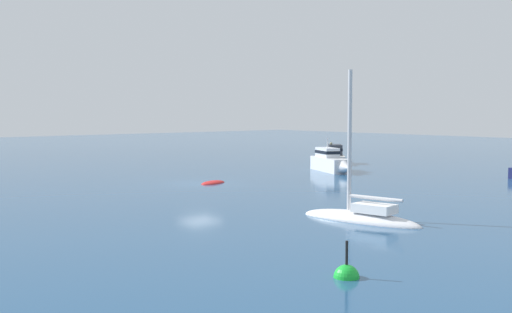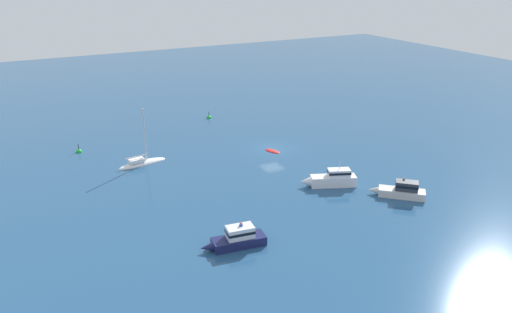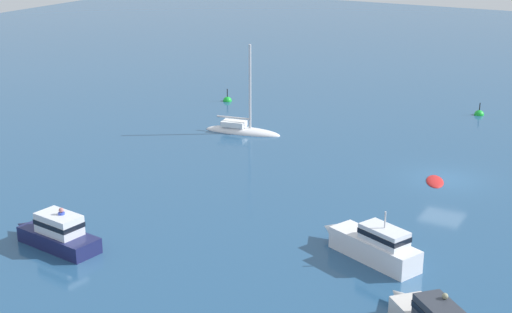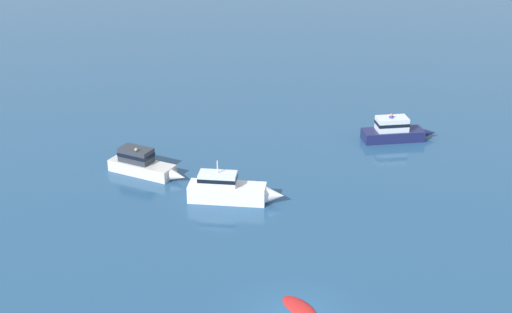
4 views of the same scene
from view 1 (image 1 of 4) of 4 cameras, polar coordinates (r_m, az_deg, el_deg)
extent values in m
plane|color=navy|center=(40.83, -5.14, -2.47)|extent=(160.00, 160.00, 0.00)
ellipsoid|color=#B21E1E|center=(40.94, -3.94, -2.44)|extent=(2.47, 1.74, 0.34)
cube|color=white|center=(49.13, 6.77, -0.72)|extent=(3.13, 4.86, 1.07)
cone|color=white|center=(46.53, 8.22, -1.01)|extent=(1.44, 1.49, 1.07)
cube|color=silver|center=(49.57, 6.52, 0.37)|extent=(1.93, 2.54, 0.74)
cube|color=black|center=(49.57, 6.52, 0.42)|extent=(1.98, 2.59, 0.24)
cylinder|color=silver|center=(49.53, 6.53, 1.27)|extent=(0.08, 0.08, 0.80)
cube|color=silver|center=(56.04, 7.22, -0.27)|extent=(4.12, 4.25, 0.77)
cone|color=silver|center=(53.32, 7.44, -0.50)|extent=(1.33, 1.34, 0.77)
cube|color=#2D333D|center=(56.39, 7.20, 0.62)|extent=(2.32, 2.36, 0.92)
cube|color=black|center=(56.39, 7.20, 0.67)|extent=(2.38, 2.42, 0.24)
cylinder|color=white|center=(56.05, 6.85, 0.60)|extent=(0.32, 0.32, 0.91)
sphere|color=gray|center=(56.02, 6.85, 1.18)|extent=(0.24, 0.24, 0.24)
ellipsoid|color=white|center=(27.49, 9.46, -5.78)|extent=(2.35, 5.90, 0.83)
cube|color=white|center=(27.05, 10.72, -4.66)|extent=(1.29, 1.86, 0.38)
cylinder|color=silver|center=(27.41, 8.52, 1.47)|extent=(0.18, 0.18, 6.08)
cylinder|color=silver|center=(26.97, 10.79, -3.74)|extent=(0.55, 2.57, 0.15)
sphere|color=green|center=(18.31, 8.24, -10.85)|extent=(0.74, 0.74, 0.74)
cylinder|color=black|center=(18.14, 8.26, -8.66)|extent=(0.08, 0.08, 0.69)
camera|label=2|loc=(76.29, 47.44, 15.72)|focal=35.29mm
camera|label=3|loc=(81.06, 16.44, 11.97)|focal=53.68mm
camera|label=4|loc=(45.99, -46.59, 23.32)|focal=52.79mm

